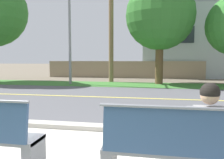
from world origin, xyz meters
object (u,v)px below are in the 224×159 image
seated_person_grey (207,129)px  shade_tree_left (162,10)px  bench_right (186,150)px  streetlamp (70,11)px

seated_person_grey → shade_tree_left: (-0.15, 11.32, 3.83)m
bench_right → streetlamp: streetlamp is taller
bench_right → streetlamp: (-5.40, 10.59, 4.03)m
bench_right → streetlamp: size_ratio=0.25×
streetlamp → shade_tree_left: bearing=9.3°
bench_right → shade_tree_left: shade_tree_left is taller
seated_person_grey → shade_tree_left: 11.96m
bench_right → shade_tree_left: size_ratio=0.29×
streetlamp → shade_tree_left: size_ratio=1.15×
bench_right → seated_person_grey: size_ratio=1.59×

